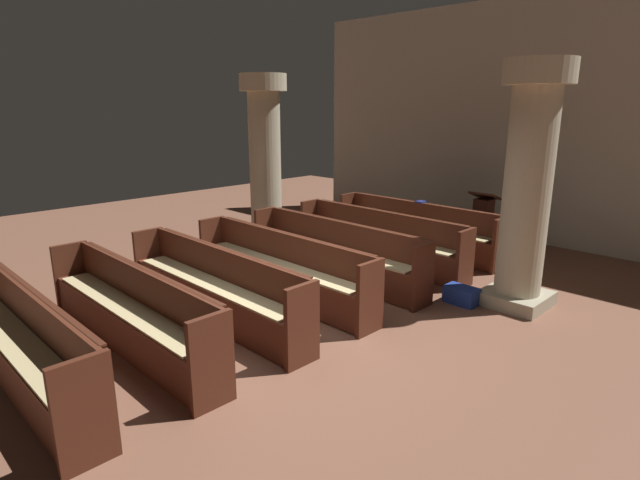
{
  "coord_description": "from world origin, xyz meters",
  "views": [
    {
      "loc": [
        4.11,
        -3.61,
        2.58
      ],
      "look_at": [
        -0.73,
        1.23,
        0.75
      ],
      "focal_mm": 28.54,
      "sensor_mm": 36.0,
      "label": 1
    }
  ],
  "objects_px": {
    "pew_row_3": "(280,265)",
    "pew_row_5": "(129,307)",
    "pew_row_0": "(416,226)",
    "pew_row_6": "(19,339)",
    "pew_row_4": "(213,283)",
    "kneeler_box_blue": "(461,295)",
    "pew_row_1": "(378,237)",
    "pew_row_2": "(334,249)",
    "pillar_far_side": "(265,158)",
    "hymn_book": "(421,202)",
    "lectern": "(482,226)",
    "pillar_aisle_side": "(528,183)"
  },
  "relations": [
    {
      "from": "pew_row_3",
      "to": "pew_row_5",
      "type": "xyz_separation_m",
      "value": [
        0.0,
        -2.13,
        0.0
      ]
    },
    {
      "from": "pew_row_0",
      "to": "pew_row_6",
      "type": "xyz_separation_m",
      "value": [
        0.0,
        -6.39,
        0.0
      ]
    },
    {
      "from": "pew_row_4",
      "to": "kneeler_box_blue",
      "type": "bearing_deg",
      "value": 54.49
    },
    {
      "from": "pew_row_6",
      "to": "pew_row_5",
      "type": "bearing_deg",
      "value": 90.0
    },
    {
      "from": "pew_row_1",
      "to": "pew_row_2",
      "type": "relative_size",
      "value": 1.0
    },
    {
      "from": "pew_row_3",
      "to": "pillar_far_side",
      "type": "xyz_separation_m",
      "value": [
        -2.36,
        1.69,
        1.15
      ]
    },
    {
      "from": "pew_row_2",
      "to": "pew_row_1",
      "type": "bearing_deg",
      "value": 90.0
    },
    {
      "from": "pew_row_5",
      "to": "hymn_book",
      "type": "xyz_separation_m",
      "value": [
        -0.04,
        5.52,
        0.41
      ]
    },
    {
      "from": "pew_row_0",
      "to": "kneeler_box_blue",
      "type": "distance_m",
      "value": 2.51
    },
    {
      "from": "pew_row_0",
      "to": "pew_row_1",
      "type": "distance_m",
      "value": 1.06
    },
    {
      "from": "pillar_far_side",
      "to": "hymn_book",
      "type": "distance_m",
      "value": 2.97
    },
    {
      "from": "pew_row_5",
      "to": "lectern",
      "type": "height_order",
      "value": "lectern"
    },
    {
      "from": "pew_row_3",
      "to": "hymn_book",
      "type": "height_order",
      "value": "hymn_book"
    },
    {
      "from": "pew_row_1",
      "to": "pew_row_5",
      "type": "height_order",
      "value": "same"
    },
    {
      "from": "pew_row_4",
      "to": "hymn_book",
      "type": "xyz_separation_m",
      "value": [
        -0.04,
        4.45,
        0.41
      ]
    },
    {
      "from": "lectern",
      "to": "kneeler_box_blue",
      "type": "height_order",
      "value": "lectern"
    },
    {
      "from": "pew_row_1",
      "to": "pew_row_3",
      "type": "bearing_deg",
      "value": -90.0
    },
    {
      "from": "pew_row_2",
      "to": "kneeler_box_blue",
      "type": "relative_size",
      "value": 7.47
    },
    {
      "from": "pew_row_2",
      "to": "pillar_aisle_side",
      "type": "xyz_separation_m",
      "value": [
        2.41,
        0.98,
        1.15
      ]
    },
    {
      "from": "lectern",
      "to": "pew_row_2",
      "type": "bearing_deg",
      "value": -104.66
    },
    {
      "from": "pew_row_1",
      "to": "pew_row_2",
      "type": "bearing_deg",
      "value": -90.0
    },
    {
      "from": "pew_row_2",
      "to": "kneeler_box_blue",
      "type": "xyz_separation_m",
      "value": [
        1.88,
        0.5,
        -0.36
      ]
    },
    {
      "from": "pew_row_4",
      "to": "kneeler_box_blue",
      "type": "xyz_separation_m",
      "value": [
        1.88,
        2.63,
        -0.36
      ]
    },
    {
      "from": "pew_row_4",
      "to": "pew_row_5",
      "type": "bearing_deg",
      "value": -90.0
    },
    {
      "from": "lectern",
      "to": "kneeler_box_blue",
      "type": "relative_size",
      "value": 2.48
    },
    {
      "from": "pillar_aisle_side",
      "to": "hymn_book",
      "type": "relative_size",
      "value": 15.03
    },
    {
      "from": "pew_row_3",
      "to": "pew_row_6",
      "type": "xyz_separation_m",
      "value": [
        0.0,
        -3.19,
        0.0
      ]
    },
    {
      "from": "pew_row_6",
      "to": "hymn_book",
      "type": "xyz_separation_m",
      "value": [
        -0.04,
        6.58,
        0.41
      ]
    },
    {
      "from": "pew_row_4",
      "to": "pew_row_0",
      "type": "bearing_deg",
      "value": 90.0
    },
    {
      "from": "pew_row_6",
      "to": "lectern",
      "type": "xyz_separation_m",
      "value": [
        0.8,
        7.31,
        -0.02
      ]
    },
    {
      "from": "pew_row_2",
      "to": "pew_row_4",
      "type": "xyz_separation_m",
      "value": [
        0.0,
        -2.13,
        0.0
      ]
    },
    {
      "from": "pew_row_2",
      "to": "pillar_aisle_side",
      "type": "bearing_deg",
      "value": 22.18
    },
    {
      "from": "pew_row_3",
      "to": "pillar_far_side",
      "type": "relative_size",
      "value": 1.05
    },
    {
      "from": "pillar_far_side",
      "to": "hymn_book",
      "type": "height_order",
      "value": "pillar_far_side"
    },
    {
      "from": "pew_row_1",
      "to": "lectern",
      "type": "bearing_deg",
      "value": 68.13
    },
    {
      "from": "pew_row_1",
      "to": "pew_row_3",
      "type": "xyz_separation_m",
      "value": [
        0.0,
        -2.13,
        0.0
      ]
    },
    {
      "from": "pew_row_3",
      "to": "pew_row_5",
      "type": "relative_size",
      "value": 1.0
    },
    {
      "from": "pew_row_4",
      "to": "pew_row_6",
      "type": "height_order",
      "value": "same"
    },
    {
      "from": "pew_row_3",
      "to": "lectern",
      "type": "relative_size",
      "value": 3.01
    },
    {
      "from": "pew_row_5",
      "to": "pillar_aisle_side",
      "type": "distance_m",
      "value": 4.96
    },
    {
      "from": "pew_row_0",
      "to": "pillar_aisle_side",
      "type": "height_order",
      "value": "pillar_aisle_side"
    },
    {
      "from": "pillar_far_side",
      "to": "hymn_book",
      "type": "bearing_deg",
      "value": 36.17
    },
    {
      "from": "pew_row_0",
      "to": "hymn_book",
      "type": "height_order",
      "value": "hymn_book"
    },
    {
      "from": "hymn_book",
      "to": "kneeler_box_blue",
      "type": "relative_size",
      "value": 0.47
    },
    {
      "from": "pew_row_1",
      "to": "pew_row_4",
      "type": "bearing_deg",
      "value": -90.0
    },
    {
      "from": "pew_row_2",
      "to": "lectern",
      "type": "xyz_separation_m",
      "value": [
        0.8,
        3.06,
        -0.02
      ]
    },
    {
      "from": "pew_row_5",
      "to": "lectern",
      "type": "xyz_separation_m",
      "value": [
        0.8,
        6.25,
        -0.02
      ]
    },
    {
      "from": "pew_row_1",
      "to": "lectern",
      "type": "relative_size",
      "value": 3.01
    },
    {
      "from": "pew_row_3",
      "to": "pew_row_4",
      "type": "xyz_separation_m",
      "value": [
        0.0,
        -1.06,
        0.0
      ]
    },
    {
      "from": "pew_row_3",
      "to": "lectern",
      "type": "height_order",
      "value": "lectern"
    }
  ]
}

